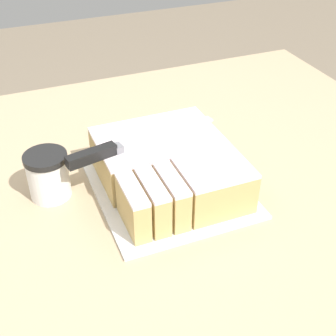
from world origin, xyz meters
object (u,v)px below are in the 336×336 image
object	(u,v)px
knife	(111,150)
coffee_cup	(48,175)
cake	(169,167)
cake_board	(168,186)

from	to	relation	value
knife	coffee_cup	distance (m)	0.14
cake	knife	xyz separation A→B (m)	(-0.11, 0.02, 0.05)
cake_board	knife	xyz separation A→B (m)	(-0.11, 0.03, 0.10)
coffee_cup	cake	bearing A→B (deg)	-15.45
coffee_cup	cake_board	bearing A→B (deg)	-16.40
cake_board	cake	bearing A→B (deg)	49.23
cake_board	cake	distance (m)	0.05
cake	knife	distance (m)	0.13
cake	knife	world-z (taller)	knife
cake_board	knife	distance (m)	0.15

